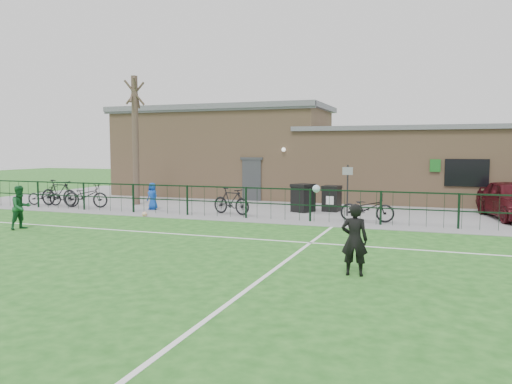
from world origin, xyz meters
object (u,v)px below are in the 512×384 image
(wheelie_bin_left, at_px, (303,199))
(bicycle_e, at_px, (367,208))
(bicycle_c, at_px, (86,196))
(bare_tree, at_px, (135,141))
(ball_ground, at_px, (145,214))
(wheelie_bin_right, at_px, (332,199))
(bicycle_a, at_px, (45,196))
(sign_post, at_px, (347,190))
(outfield_player, at_px, (21,207))
(spectator_child, at_px, (152,196))
(bicycle_b, at_px, (59,193))
(bicycle_d, at_px, (231,201))

(wheelie_bin_left, height_order, bicycle_e, wheelie_bin_left)
(wheelie_bin_left, xyz_separation_m, bicycle_c, (-9.54, -1.82, -0.01))
(bare_tree, bearing_deg, ball_ground, -52.56)
(wheelie_bin_right, relative_size, bicycle_e, 0.52)
(bicycle_a, relative_size, bicycle_c, 0.83)
(wheelie_bin_right, height_order, sign_post, sign_post)
(sign_post, height_order, outfield_player, sign_post)
(bicycle_c, height_order, spectator_child, spectator_child)
(bare_tree, bearing_deg, spectator_child, -39.58)
(bicycle_e, xyz_separation_m, spectator_child, (-9.19, 0.47, 0.08))
(bicycle_e, height_order, ball_ground, bicycle_e)
(wheelie_bin_left, height_order, bicycle_c, wheelie_bin_left)
(bicycle_b, xyz_separation_m, bicycle_e, (13.96, -0.18, -0.10))
(outfield_player, bearing_deg, bicycle_d, -30.53)
(bicycle_e, height_order, spectator_child, spectator_child)
(bicycle_a, relative_size, outfield_player, 1.17)
(sign_post, bearing_deg, ball_ground, -159.07)
(bicycle_a, distance_m, outfield_player, 7.10)
(bare_tree, relative_size, sign_post, 3.00)
(bicycle_d, xyz_separation_m, ball_ground, (-2.95, -1.67, -0.45))
(bicycle_c, bearing_deg, wheelie_bin_right, -90.51)
(bicycle_b, height_order, bicycle_d, bicycle_b)
(outfield_player, height_order, ball_ground, outfield_player)
(spectator_child, bearing_deg, outfield_player, -84.66)
(sign_post, height_order, bicycle_a, sign_post)
(bicycle_d, relative_size, spectator_child, 1.53)
(wheelie_bin_left, xyz_separation_m, sign_post, (1.95, -0.63, 0.46))
(bicycle_b, xyz_separation_m, spectator_child, (4.76, 0.30, -0.02))
(bicycle_a, xyz_separation_m, bicycle_e, (14.80, -0.19, 0.06))
(wheelie_bin_left, xyz_separation_m, spectator_child, (-6.30, -1.50, 0.04))
(wheelie_bin_right, bearing_deg, bicycle_e, -48.88)
(bicycle_c, xyz_separation_m, bicycle_e, (12.43, -0.15, -0.03))
(bicycle_d, distance_m, spectator_child, 3.82)
(bare_tree, distance_m, bicycle_e, 11.40)
(bicycle_d, xyz_separation_m, spectator_child, (-3.81, 0.29, 0.05))
(wheelie_bin_right, xyz_separation_m, sign_post, (0.86, -1.24, 0.51))
(bicycle_d, bearing_deg, sign_post, -60.09)
(bare_tree, height_order, wheelie_bin_left, bare_tree)
(wheelie_bin_left, relative_size, wheelie_bin_right, 1.09)
(bicycle_e, bearing_deg, bicycle_b, 86.57)
(bare_tree, height_order, bicycle_b, bare_tree)
(spectator_child, bearing_deg, sign_post, 23.92)
(bicycle_b, height_order, bicycle_e, bicycle_b)
(bicycle_b, relative_size, bicycle_d, 1.13)
(bicycle_e, bearing_deg, bicycle_d, 85.34)
(wheelie_bin_left, relative_size, outfield_player, 0.75)
(sign_post, relative_size, bicycle_a, 1.19)
(sign_post, bearing_deg, bicycle_c, -174.11)
(outfield_player, bearing_deg, bicycle_c, 30.55)
(sign_post, relative_size, bicycle_e, 1.05)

